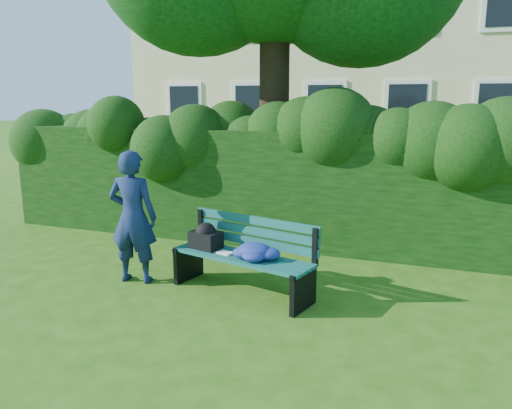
% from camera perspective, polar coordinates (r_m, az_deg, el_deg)
% --- Properties ---
extents(ground, '(80.00, 80.00, 0.00)m').
position_cam_1_polar(ground, '(6.13, -1.96, -9.83)').
color(ground, '#2A5810').
rests_on(ground, ground).
extents(hedge, '(10.00, 1.00, 1.80)m').
position_cam_1_polar(hedge, '(7.90, 4.00, 1.93)').
color(hedge, black).
rests_on(hedge, ground).
extents(park_bench, '(1.85, 0.98, 0.89)m').
position_cam_1_polar(park_bench, '(5.95, -1.68, -5.48)').
color(park_bench, '#10524F').
rests_on(park_bench, ground).
extents(man_reading, '(0.67, 0.49, 1.67)m').
position_cam_1_polar(man_reading, '(6.39, -13.88, -1.40)').
color(man_reading, '#16244E').
rests_on(man_reading, ground).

